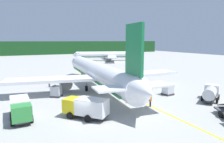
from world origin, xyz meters
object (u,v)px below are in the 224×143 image
object	(u,v)px
service_truck_baggage	(211,92)
crew_loader_left	(49,83)
service_truck_catering	(86,107)
crew_marshaller	(150,100)
crew_loader_right	(131,97)
cargo_container_mid	(168,89)
cargo_container_near	(56,91)
airliner_foreground	(98,73)
service_truck_pushback	(20,108)
airliner_mid_apron	(108,55)

from	to	relation	value
service_truck_baggage	crew_loader_left	world-z (taller)	service_truck_baggage
service_truck_catering	crew_marshaller	world-z (taller)	service_truck_catering
crew_loader_right	cargo_container_mid	bearing A→B (deg)	9.11
cargo_container_near	airliner_foreground	bearing A→B (deg)	14.03
service_truck_baggage	airliner_foreground	bearing A→B (deg)	130.43
cargo_container_mid	crew_marshaller	bearing A→B (deg)	-148.96
cargo_container_mid	crew_marshaller	size ratio (longest dim) A/B	1.21
crew_loader_left	cargo_container_mid	bearing A→B (deg)	-41.05
cargo_container_near	crew_loader_left	world-z (taller)	cargo_container_near
service_truck_pushback	cargo_container_mid	xyz separation A→B (m)	(24.51, 1.10, -0.45)
airliner_foreground	crew_loader_left	size ratio (longest dim) A/B	25.09
crew_marshaller	crew_loader_left	size ratio (longest dim) A/B	1.04
airliner_foreground	crew_marshaller	distance (m)	14.42
service_truck_pushback	service_truck_baggage	bearing A→B (deg)	-9.84
service_truck_catering	crew_marshaller	size ratio (longest dim) A/B	3.30
airliner_mid_apron	airliner_foreground	bearing A→B (deg)	-117.04
crew_loader_right	service_truck_baggage	bearing A→B (deg)	-20.45
service_truck_pushback	cargo_container_near	world-z (taller)	service_truck_pushback
service_truck_catering	airliner_foreground	bearing A→B (deg)	62.28
airliner_foreground	crew_marshaller	size ratio (longest dim) A/B	24.02
airliner_foreground	service_truck_pushback	size ratio (longest dim) A/B	7.13
airliner_mid_apron	service_truck_baggage	bearing A→B (deg)	-101.40
airliner_foreground	cargo_container_near	bearing A→B (deg)	-165.97
cargo_container_near	airliner_mid_apron	bearing A→B (deg)	57.08
cargo_container_near	service_truck_baggage	bearing A→B (deg)	-31.40
service_truck_baggage	crew_marshaller	xyz separation A→B (m)	(-10.72, 1.80, -0.37)
airliner_mid_apron	crew_loader_right	distance (m)	70.15
cargo_container_mid	crew_loader_left	xyz separation A→B (m)	(-18.24, 15.88, -0.02)
crew_loader_left	crew_loader_right	world-z (taller)	crew_loader_right
airliner_foreground	cargo_container_mid	xyz separation A→B (m)	(9.68, -9.77, -2.39)
airliner_mid_apron	cargo_container_mid	world-z (taller)	airliner_mid_apron
service_truck_catering	crew_loader_right	world-z (taller)	service_truck_catering
service_truck_catering	crew_loader_left	world-z (taller)	service_truck_catering
airliner_foreground	airliner_mid_apron	bearing A→B (deg)	62.96
service_truck_pushback	crew_marshaller	world-z (taller)	service_truck_pushback
airliner_foreground	cargo_container_mid	bearing A→B (deg)	-45.25
airliner_mid_apron	service_truck_catering	world-z (taller)	airliner_mid_apron
airliner_mid_apron	service_truck_baggage	xyz separation A→B (m)	(-14.03, -69.58, -1.40)
service_truck_catering	cargo_container_mid	distance (m)	17.58
airliner_mid_apron	service_truck_catering	size ratio (longest dim) A/B	5.81
service_truck_catering	service_truck_pushback	world-z (taller)	service_truck_catering
crew_marshaller	crew_loader_left	world-z (taller)	crew_marshaller
crew_loader_left	service_truck_pushback	bearing A→B (deg)	-110.25
airliner_mid_apron	crew_loader_right	world-z (taller)	airliner_mid_apron
airliner_mid_apron	crew_loader_right	size ratio (longest dim) A/B	19.36
cargo_container_near	crew_marshaller	bearing A→B (deg)	-45.64
airliner_foreground	service_truck_catering	world-z (taller)	airliner_foreground
crew_loader_left	cargo_container_near	bearing A→B (deg)	-91.65
service_truck_catering	cargo_container_mid	xyz separation A→B (m)	(17.05, 4.26, -0.48)
airliner_mid_apron	service_truck_pushback	bearing A→B (deg)	-123.18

